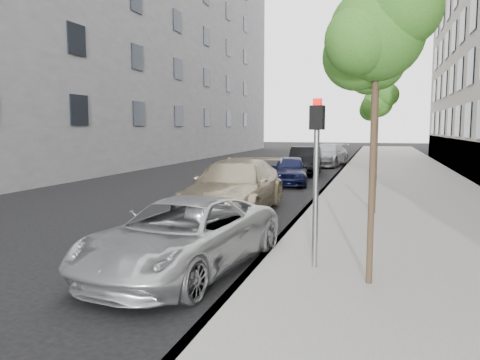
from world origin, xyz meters
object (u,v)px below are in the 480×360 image
at_px(tree_mid, 379,63).
at_px(sedan_blue, 290,170).
at_px(minivan, 183,236).
at_px(sedan_rear, 327,155).
at_px(tree_near, 379,33).
at_px(sedan_black, 305,161).
at_px(tree_far, 379,103).
at_px(signal_pole, 316,163).
at_px(suv, 235,187).

xyz_separation_m(tree_mid, sedan_blue, (-3.86, 7.25, -3.77)).
xyz_separation_m(minivan, sedan_rear, (0.00, 24.75, 0.11)).
bearing_deg(tree_near, sedan_blue, 105.66).
xyz_separation_m(sedan_black, sedan_rear, (0.59, 6.07, 0.00)).
xyz_separation_m(minivan, sedan_blue, (-0.53, 13.61, 0.01)).
bearing_deg(tree_mid, tree_near, -90.00).
height_order(tree_far, minivan, tree_far).
xyz_separation_m(sedan_blue, sedan_rear, (0.53, 11.15, 0.10)).
bearing_deg(sedan_blue, signal_pole, -85.97).
height_order(tree_near, sedan_black, tree_near).
distance_m(minivan, sedan_rear, 24.75).
distance_m(signal_pole, suv, 6.28).
xyz_separation_m(tree_far, signal_pole, (-0.99, -12.36, -1.66)).
distance_m(tree_mid, tree_far, 6.55).
bearing_deg(minivan, suv, 106.15).
height_order(tree_near, minivan, tree_near).
bearing_deg(sedan_rear, signal_pole, -75.72).
height_order(tree_mid, sedan_black, tree_mid).
relative_size(tree_mid, sedan_blue, 1.32).
xyz_separation_m(tree_near, sedan_black, (-3.92, 18.82, -3.29)).
distance_m(tree_near, sedan_black, 19.51).
xyz_separation_m(tree_near, suv, (-4.12, 5.94, -3.24)).
distance_m(suv, sedan_blue, 7.82).
relative_size(tree_far, suv, 0.77).
relative_size(minivan, sedan_blue, 1.21).
relative_size(tree_far, sedan_black, 0.93).
distance_m(tree_mid, signal_pole, 6.42).
relative_size(suv, sedan_rear, 1.06).
xyz_separation_m(minivan, suv, (-0.79, 5.80, 0.16)).
bearing_deg(signal_pole, tree_near, -24.82).
bearing_deg(minivan, sedan_rear, 98.34).
relative_size(tree_far, sedan_rear, 0.81).
height_order(tree_near, signal_pole, tree_near).
distance_m(suv, sedan_rear, 18.97).
height_order(minivan, suv, suv).
bearing_deg(tree_mid, sedan_black, 107.64).
distance_m(signal_pole, sedan_rear, 24.40).
bearing_deg(signal_pole, minivan, -159.93).
xyz_separation_m(signal_pole, minivan, (-2.34, -0.49, -1.36)).
bearing_deg(tree_mid, sedan_blue, 118.00).
relative_size(sedan_black, sedan_rear, 0.88).
height_order(tree_mid, minivan, tree_mid).
height_order(signal_pole, minivan, signal_pole).
xyz_separation_m(tree_near, sedan_rear, (-3.33, 24.90, -3.29)).
relative_size(suv, sedan_blue, 1.43).
relative_size(tree_mid, sedan_black, 1.11).
bearing_deg(suv, sedan_rear, 86.17).
xyz_separation_m(tree_mid, sedan_rear, (-3.33, 18.40, -3.67)).
bearing_deg(sedan_rear, tree_near, -73.62).
relative_size(tree_far, minivan, 0.91).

